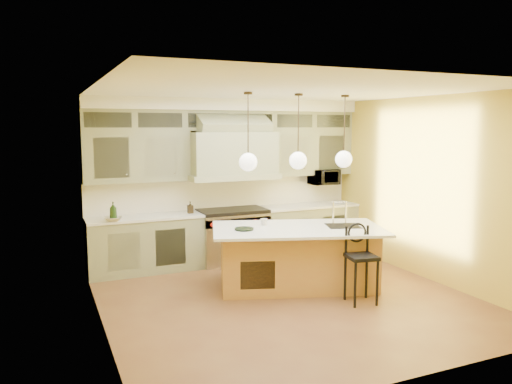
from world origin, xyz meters
name	(u,v)px	position (x,y,z in m)	size (l,w,h in m)	color
floor	(287,299)	(0.00, 0.00, 0.00)	(5.00, 5.00, 0.00)	brown
ceiling	(288,90)	(0.00, 0.00, 2.90)	(5.00, 5.00, 0.00)	white
wall_back	(225,180)	(0.00, 2.50, 1.45)	(5.00, 5.00, 0.00)	gold
wall_front	(412,232)	(0.00, -2.50, 1.45)	(5.00, 5.00, 0.00)	gold
wall_left	(99,209)	(-2.50, 0.00, 1.45)	(5.00, 5.00, 0.00)	gold
wall_right	(429,189)	(2.50, 0.00, 1.45)	(5.00, 5.00, 0.00)	gold
back_cabinetry	(230,182)	(0.00, 2.23, 1.43)	(5.00, 0.77, 2.90)	gray
range	(232,235)	(0.00, 2.14, 0.49)	(1.20, 0.74, 0.96)	silver
kitchen_island	(297,256)	(0.40, 0.45, 0.47)	(2.82, 2.06, 1.35)	#B0753E
counter_stool	(361,258)	(0.87, -0.52, 0.62)	(0.44, 0.44, 1.09)	black
microwave	(324,177)	(1.95, 2.25, 1.45)	(0.54, 0.37, 0.30)	black
oil_bottle_a	(113,212)	(-2.09, 1.92, 1.09)	(0.12, 0.12, 0.31)	#1A3213
oil_bottle_b	(190,207)	(-0.77, 2.15, 1.04)	(0.09, 0.09, 0.20)	black
fruit_bowl	(113,219)	(-2.09, 1.92, 0.98)	(0.29, 0.29, 0.07)	beige
cup	(264,222)	(-0.01, 0.77, 0.97)	(0.11, 0.11, 0.10)	beige
pendant_left	(248,160)	(-0.40, 0.45, 1.95)	(0.26, 0.26, 1.11)	#2D2319
pendant_center	(298,159)	(0.40, 0.45, 1.95)	(0.26, 0.26, 1.11)	#2D2319
pendant_right	(344,157)	(1.20, 0.45, 1.95)	(0.26, 0.26, 1.11)	#2D2319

